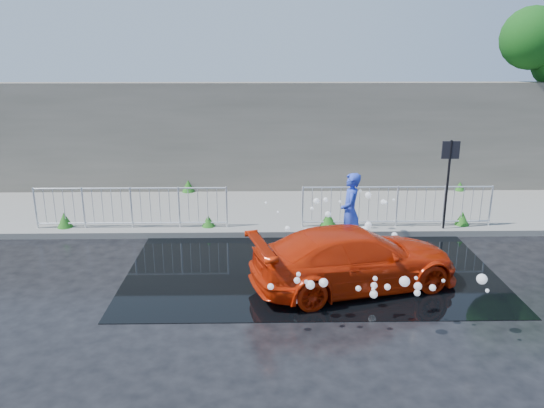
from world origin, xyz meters
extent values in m
plane|color=black|center=(0.00, 0.00, 0.00)|extent=(90.00, 90.00, 0.00)
cube|color=slate|center=(0.00, 5.00, 0.07)|extent=(30.00, 4.00, 0.15)
cube|color=slate|center=(0.00, 3.00, 0.08)|extent=(30.00, 0.25, 0.16)
cube|color=#58554A|center=(0.00, 7.20, 1.90)|extent=(30.00, 0.60, 3.50)
cube|color=black|center=(0.50, 1.00, 0.01)|extent=(8.00, 5.00, 0.01)
cylinder|color=black|center=(4.20, 3.10, 1.25)|extent=(0.06, 0.06, 2.50)
cube|color=black|center=(4.20, 3.10, 2.25)|extent=(0.45, 0.04, 0.45)
sphere|color=#0F4111|center=(8.00, 7.40, 5.00)|extent=(1.98, 1.98, 1.98)
cylinder|color=silver|center=(-6.50, 3.35, 0.70)|extent=(0.05, 0.05, 1.10)
cylinder|color=silver|center=(-1.50, 3.35, 0.70)|extent=(0.05, 0.05, 1.10)
cylinder|color=silver|center=(-4.00, 3.35, 1.22)|extent=(5.00, 0.04, 0.04)
cylinder|color=silver|center=(-4.00, 3.35, 0.27)|extent=(5.00, 0.04, 0.04)
cylinder|color=silver|center=(0.50, 3.35, 0.70)|extent=(0.05, 0.05, 1.10)
cylinder|color=silver|center=(5.50, 3.35, 0.70)|extent=(0.05, 0.05, 1.10)
cylinder|color=silver|center=(3.00, 3.35, 1.22)|extent=(5.00, 0.04, 0.04)
cylinder|color=silver|center=(3.00, 3.35, 0.27)|extent=(5.00, 0.04, 0.04)
cone|color=#1B5115|center=(-5.80, 3.40, 0.35)|extent=(0.40, 0.40, 0.40)
cone|color=#1B5115|center=(-2.00, 3.40, 0.30)|extent=(0.36, 0.36, 0.30)
cone|color=#1B5115|center=(1.20, 3.40, 0.34)|extent=(0.44, 0.44, 0.38)
cone|color=#1B5115|center=(4.80, 3.40, 0.33)|extent=(0.38, 0.38, 0.37)
cone|color=#1B5115|center=(-3.00, 6.90, 0.35)|extent=(0.42, 0.42, 0.39)
cone|color=#1B5115|center=(6.00, 6.90, 0.30)|extent=(0.34, 0.34, 0.29)
sphere|color=white|center=(1.94, 1.80, 0.71)|extent=(0.17, 0.17, 0.17)
sphere|color=white|center=(1.78, 3.05, 1.02)|extent=(0.13, 0.13, 0.13)
sphere|color=white|center=(-0.47, 2.96, 0.93)|extent=(0.06, 0.06, 0.06)
sphere|color=white|center=(1.06, 3.02, 0.98)|extent=(0.12, 0.12, 0.12)
sphere|color=white|center=(1.64, 1.89, 0.57)|extent=(0.11, 0.11, 0.11)
sphere|color=white|center=(0.03, 1.82, 0.63)|extent=(0.13, 0.13, 0.13)
sphere|color=white|center=(1.82, 1.63, 0.64)|extent=(0.18, 0.18, 0.18)
sphere|color=white|center=(2.53, 1.62, 0.52)|extent=(0.14, 0.14, 0.14)
sphere|color=white|center=(2.15, 2.98, 1.11)|extent=(0.16, 0.16, 0.16)
sphere|color=white|center=(1.40, 2.79, 0.99)|extent=(0.07, 0.07, 0.07)
sphere|color=white|center=(0.80, 2.76, 1.03)|extent=(0.16, 0.16, 0.16)
sphere|color=white|center=(2.55, 2.77, 0.97)|extent=(0.11, 0.11, 0.11)
sphere|color=white|center=(1.25, 1.49, 0.51)|extent=(0.18, 0.18, 0.18)
sphere|color=white|center=(1.66, 2.53, 0.95)|extent=(0.13, 0.13, 0.13)
sphere|color=white|center=(1.17, 1.07, 0.21)|extent=(0.16, 0.16, 0.16)
sphere|color=white|center=(0.29, 0.81, 0.15)|extent=(0.13, 0.13, 0.13)
sphere|color=white|center=(1.98, 1.48, 0.59)|extent=(0.08, 0.08, 0.08)
sphere|color=white|center=(0.78, 1.48, 0.44)|extent=(0.18, 0.18, 0.18)
sphere|color=white|center=(0.67, 2.50, 0.91)|extent=(0.09, 0.09, 0.09)
sphere|color=white|center=(2.75, 1.30, 0.36)|extent=(0.10, 0.10, 0.10)
sphere|color=white|center=(1.04, 2.29, 0.82)|extent=(0.15, 0.15, 0.15)
sphere|color=white|center=(2.86, 3.16, 0.93)|extent=(0.07, 0.07, 0.07)
sphere|color=white|center=(-0.18, 2.44, 0.84)|extent=(0.06, 0.06, 0.06)
sphere|color=white|center=(2.50, 2.80, 0.98)|extent=(0.14, 0.14, 0.14)
sphere|color=white|center=(1.63, 1.51, 0.59)|extent=(0.18, 0.18, 0.18)
sphere|color=white|center=(1.82, 1.84, 0.58)|extent=(0.15, 0.15, 0.15)
sphere|color=white|center=(1.68, 1.67, 0.46)|extent=(0.13, 0.13, 0.13)
sphere|color=white|center=(1.56, 1.59, 0.52)|extent=(0.14, 0.14, 0.14)
sphere|color=white|center=(2.02, 1.48, 0.42)|extent=(0.08, 0.08, 0.08)
sphere|color=white|center=(0.47, 1.69, 0.59)|extent=(0.17, 0.17, 0.17)
sphere|color=white|center=(2.34, 1.08, 0.37)|extent=(0.12, 0.12, 0.12)
sphere|color=white|center=(2.02, 3.41, 1.11)|extent=(0.08, 0.08, 0.08)
sphere|color=white|center=(1.69, 3.10, 0.99)|extent=(0.06, 0.06, 0.06)
sphere|color=white|center=(1.54, -0.94, 0.27)|extent=(0.15, 0.15, 0.15)
sphere|color=white|center=(0.17, -0.94, 0.44)|extent=(0.10, 0.10, 0.10)
sphere|color=white|center=(1.44, -1.38, 0.66)|extent=(0.12, 0.12, 0.12)
sphere|color=white|center=(0.53, -1.38, 0.73)|extent=(0.16, 0.16, 0.16)
sphere|color=white|center=(0.04, -1.12, 0.25)|extent=(0.15, 0.15, 0.15)
sphere|color=white|center=(0.05, -1.81, 1.09)|extent=(0.08, 0.08, 0.08)
sphere|color=white|center=(0.24, -0.99, 0.37)|extent=(0.11, 0.11, 0.11)
sphere|color=white|center=(3.08, -2.00, 1.06)|extent=(0.18, 0.18, 0.18)
sphere|color=white|center=(2.40, -1.66, 0.74)|extent=(0.12, 0.12, 0.12)
sphere|color=white|center=(1.64, -1.54, 0.71)|extent=(0.11, 0.11, 0.11)
sphere|color=white|center=(-0.42, -1.87, 0.89)|extent=(0.11, 0.11, 0.11)
sphere|color=white|center=(2.29, -1.19, 0.55)|extent=(0.15, 0.15, 0.15)
sphere|color=white|center=(2.53, -1.77, 0.93)|extent=(0.06, 0.06, 0.06)
sphere|color=white|center=(0.06, -1.31, 0.74)|extent=(0.12, 0.12, 0.12)
sphere|color=white|center=(1.06, -1.87, 0.85)|extent=(0.10, 0.10, 0.10)
sphere|color=white|center=(0.29, -1.38, 0.69)|extent=(0.17, 0.17, 0.17)
sphere|color=white|center=(1.45, -1.38, 0.80)|extent=(0.09, 0.09, 0.09)
sphere|color=white|center=(3.06, -2.29, 0.99)|extent=(0.06, 0.06, 0.06)
sphere|color=white|center=(2.12, -1.58, 0.89)|extent=(0.06, 0.06, 0.06)
sphere|color=white|center=(1.41, -1.45, 0.62)|extent=(0.07, 0.07, 0.07)
sphere|color=white|center=(2.28, -1.22, 0.43)|extent=(0.12, 0.12, 0.12)
sphere|color=white|center=(1.79, -2.02, 1.04)|extent=(0.18, 0.18, 0.18)
sphere|color=white|center=(0.19, -1.76, 0.92)|extent=(0.08, 0.08, 0.08)
sphere|color=white|center=(0.47, -1.81, 0.94)|extent=(0.09, 0.09, 0.09)
imported|color=red|center=(1.33, -0.01, 0.62)|extent=(4.59, 2.84, 1.24)
imported|color=blue|center=(1.54, 2.05, 0.95)|extent=(0.56, 0.76, 1.91)
camera|label=1|loc=(-0.54, -9.99, 4.78)|focal=35.00mm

